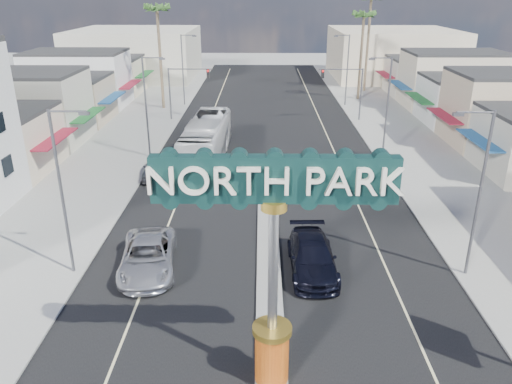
{
  "coord_description": "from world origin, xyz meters",
  "views": [
    {
      "loc": [
        -0.44,
        -13.35,
        14.32
      ],
      "look_at": [
        -0.7,
        11.14,
        4.31
      ],
      "focal_mm": 35.0,
      "sensor_mm": 36.0,
      "label": 1
    }
  ],
  "objects_px": {
    "streetlight_l_near": "(64,186)",
    "streetlight_r_mid": "(386,103)",
    "traffic_signal_left": "(185,84)",
    "suv_right": "(312,257)",
    "palm_left_far": "(157,14)",
    "traffic_signal_right": "(346,84)",
    "streetlight_r_near": "(477,188)",
    "streetlight_l_far": "(184,66)",
    "city_bus": "(206,140)",
    "streetlight_l_mid": "(148,102)",
    "car_parked_left": "(156,167)",
    "streetlight_r_far": "(346,67)",
    "palm_right_mid": "(364,19)",
    "gateway_sign": "(273,249)",
    "suv_left": "(148,256)",
    "palm_right_far": "(371,4)"
  },
  "relations": [
    {
      "from": "gateway_sign",
      "to": "city_bus",
      "type": "distance_m",
      "value": 28.24
    },
    {
      "from": "streetlight_l_near",
      "to": "streetlight_l_mid",
      "type": "distance_m",
      "value": 20.0
    },
    {
      "from": "gateway_sign",
      "to": "streetlight_r_near",
      "type": "xyz_separation_m",
      "value": [
        10.43,
        8.02,
        -0.86
      ]
    },
    {
      "from": "streetlight_r_near",
      "to": "streetlight_l_mid",
      "type": "bearing_deg",
      "value": 136.21
    },
    {
      "from": "streetlight_l_mid",
      "to": "car_parked_left",
      "type": "distance_m",
      "value": 6.69
    },
    {
      "from": "suv_right",
      "to": "city_bus",
      "type": "xyz_separation_m",
      "value": [
        -7.7,
        19.07,
        0.98
      ]
    },
    {
      "from": "palm_right_mid",
      "to": "car_parked_left",
      "type": "xyz_separation_m",
      "value": [
        -22.0,
        -30.96,
        -9.78
      ]
    },
    {
      "from": "streetlight_r_far",
      "to": "suv_right",
      "type": "height_order",
      "value": "streetlight_r_far"
    },
    {
      "from": "gateway_sign",
      "to": "car_parked_left",
      "type": "distance_m",
      "value": 25.27
    },
    {
      "from": "streetlight_l_far",
      "to": "streetlight_r_mid",
      "type": "bearing_deg",
      "value": -46.52
    },
    {
      "from": "streetlight_r_mid",
      "to": "palm_right_mid",
      "type": "distance_m",
      "value": 26.71
    },
    {
      "from": "suv_left",
      "to": "car_parked_left",
      "type": "xyz_separation_m",
      "value": [
        -2.42,
        14.7,
        -0.03
      ]
    },
    {
      "from": "palm_right_mid",
      "to": "palm_right_far",
      "type": "bearing_deg",
      "value": 71.57
    },
    {
      "from": "gateway_sign",
      "to": "suv_right",
      "type": "relative_size",
      "value": 1.54
    },
    {
      "from": "streetlight_l_near",
      "to": "streetlight_l_mid",
      "type": "bearing_deg",
      "value": 90.0
    },
    {
      "from": "palm_right_mid",
      "to": "streetlight_r_near",
      "type": "bearing_deg",
      "value": -93.19
    },
    {
      "from": "streetlight_l_far",
      "to": "traffic_signal_right",
      "type": "bearing_deg",
      "value": -22.2
    },
    {
      "from": "traffic_signal_right",
      "to": "palm_right_far",
      "type": "height_order",
      "value": "palm_right_far"
    },
    {
      "from": "streetlight_r_near",
      "to": "palm_right_mid",
      "type": "bearing_deg",
      "value": 86.81
    },
    {
      "from": "traffic_signal_right",
      "to": "car_parked_left",
      "type": "height_order",
      "value": "traffic_signal_right"
    },
    {
      "from": "streetlight_r_far",
      "to": "suv_right",
      "type": "distance_m",
      "value": 42.64
    },
    {
      "from": "palm_right_far",
      "to": "streetlight_r_near",
      "type": "bearing_deg",
      "value": -95.02
    },
    {
      "from": "traffic_signal_left",
      "to": "suv_right",
      "type": "relative_size",
      "value": 1.01
    },
    {
      "from": "streetlight_l_near",
      "to": "suv_right",
      "type": "distance_m",
      "value": 13.47
    },
    {
      "from": "suv_right",
      "to": "city_bus",
      "type": "distance_m",
      "value": 20.58
    },
    {
      "from": "traffic_signal_right",
      "to": "streetlight_l_near",
      "type": "relative_size",
      "value": 0.67
    },
    {
      "from": "palm_right_mid",
      "to": "suv_right",
      "type": "relative_size",
      "value": 2.03
    },
    {
      "from": "gateway_sign",
      "to": "palm_right_mid",
      "type": "xyz_separation_m",
      "value": [
        13.0,
        54.02,
        4.67
      ]
    },
    {
      "from": "streetlight_r_mid",
      "to": "streetlight_r_near",
      "type": "bearing_deg",
      "value": -90.0
    },
    {
      "from": "gateway_sign",
      "to": "city_bus",
      "type": "relative_size",
      "value": 0.69
    },
    {
      "from": "streetlight_l_near",
      "to": "streetlight_r_mid",
      "type": "bearing_deg",
      "value": 43.79
    },
    {
      "from": "gateway_sign",
      "to": "streetlight_l_near",
      "type": "relative_size",
      "value": 1.02
    },
    {
      "from": "streetlight_l_mid",
      "to": "traffic_signal_right",
      "type": "bearing_deg",
      "value": 35.5
    },
    {
      "from": "traffic_signal_right",
      "to": "streetlight_r_near",
      "type": "xyz_separation_m",
      "value": [
        1.25,
        -33.99,
        0.79
      ]
    },
    {
      "from": "streetlight_r_far",
      "to": "palm_left_far",
      "type": "height_order",
      "value": "palm_left_far"
    },
    {
      "from": "streetlight_l_mid",
      "to": "suv_right",
      "type": "distance_m",
      "value": 23.83
    },
    {
      "from": "gateway_sign",
      "to": "streetlight_r_far",
      "type": "bearing_deg",
      "value": 78.22
    },
    {
      "from": "traffic_signal_left",
      "to": "streetlight_r_near",
      "type": "height_order",
      "value": "streetlight_r_near"
    },
    {
      "from": "streetlight_r_near",
      "to": "palm_left_far",
      "type": "xyz_separation_m",
      "value": [
        -23.43,
        40.0,
        6.43
      ]
    },
    {
      "from": "streetlight_l_mid",
      "to": "suv_left",
      "type": "bearing_deg",
      "value": -78.9
    },
    {
      "from": "streetlight_l_mid",
      "to": "palm_left_far",
      "type": "bearing_deg",
      "value": 97.31
    },
    {
      "from": "palm_right_far",
      "to": "city_bus",
      "type": "distance_m",
      "value": 39.84
    },
    {
      "from": "streetlight_r_mid",
      "to": "palm_left_far",
      "type": "height_order",
      "value": "palm_left_far"
    },
    {
      "from": "streetlight_l_far",
      "to": "city_bus",
      "type": "bearing_deg",
      "value": -77.3
    },
    {
      "from": "streetlight_l_mid",
      "to": "streetlight_r_mid",
      "type": "distance_m",
      "value": 20.87
    },
    {
      "from": "streetlight_l_near",
      "to": "palm_left_far",
      "type": "distance_m",
      "value": 40.59
    },
    {
      "from": "streetlight_r_mid",
      "to": "city_bus",
      "type": "xyz_separation_m",
      "value": [
        -15.77,
        -0.59,
        -3.23
      ]
    },
    {
      "from": "streetlight_r_near",
      "to": "streetlight_r_mid",
      "type": "bearing_deg",
      "value": 90.0
    },
    {
      "from": "traffic_signal_left",
      "to": "suv_left",
      "type": "xyz_separation_m",
      "value": [
        2.61,
        -33.66,
        -3.42
      ]
    },
    {
      "from": "streetlight_l_near",
      "to": "streetlight_r_mid",
      "type": "distance_m",
      "value": 28.9
    }
  ]
}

